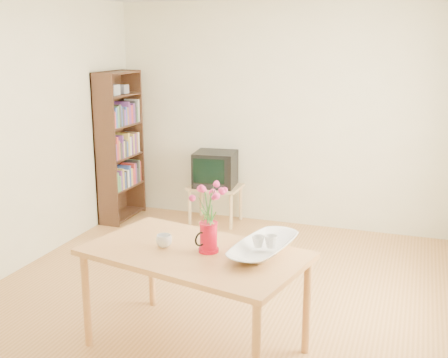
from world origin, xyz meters
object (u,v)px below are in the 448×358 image
at_px(table, 195,261).
at_px(pitcher, 209,238).
at_px(television, 216,168).
at_px(mug, 164,241).
at_px(bowl, 264,222).

xyz_separation_m(table, pitcher, (0.10, 0.02, 0.17)).
xyz_separation_m(table, television, (-0.85, 2.73, -0.00)).
bearing_deg(mug, bowl, 179.27).
height_order(pitcher, television, pitcher).
height_order(mug, television, television).
bearing_deg(television, table, -79.16).
height_order(table, mug, mug).
bearing_deg(table, pitcher, 26.28).
distance_m(bowl, television, 2.94).
bearing_deg(television, mug, -83.68).
height_order(bowl, television, bowl).
xyz_separation_m(bowl, television, (-1.31, 2.61, -0.30)).
bearing_deg(mug, television, -88.16).
bearing_deg(mug, pitcher, 172.90).
bearing_deg(pitcher, mug, -151.42).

